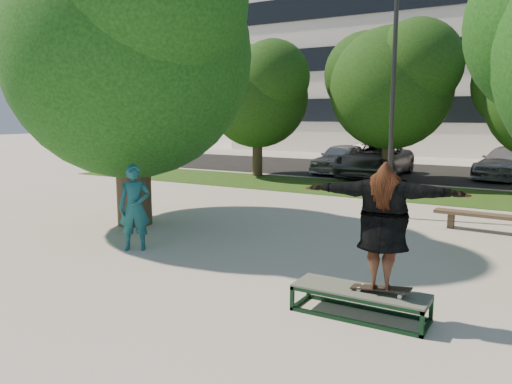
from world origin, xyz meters
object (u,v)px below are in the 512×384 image
Objects in this scene: bench at (499,218)px; bystander at (135,207)px; car_silver_a at (342,158)px; lamppost at (393,97)px; tree_left at (128,41)px; car_grey at (375,160)px; car_dark at (365,157)px; car_silver_b at (508,163)px; grind_box at (360,303)px.

bystander is at bearing -136.33° from bench.
lamppost is at bearing -58.62° from car_silver_a.
bystander is at bearing -81.77° from car_silver_a.
tree_left reaches higher than bench.
bench is at bearing -11.74° from lamppost.
lamppost reaches higher than car_grey.
bystander is 16.40m from car_dark.
car_silver_b is at bearing 36.10° from bystander.
tree_left is at bearing -98.74° from car_dark.
car_silver_a is at bearing -111.40° from car_dark.
car_dark is (0.54, 1.75, -0.05)m from car_silver_a.
grind_box is 15.88m from car_grey.
tree_left is 3.95× the size of grind_box.
bystander reaches higher than grind_box.
tree_left is 1.16× the size of lamppost.
car_silver_a reaches higher than grind_box.
lamppost is 3.39× the size of grind_box.
grind_box is at bearing -77.42° from lamppost.
tree_left is 4.39m from bystander.
bystander is at bearing -91.89° from car_grey.
grind_box is 18.26m from car_dark.
car_grey is at bearing -66.38° from car_dark.
car_silver_b is at bearing 96.66° from bench.
car_silver_b is at bearing 22.72° from car_grey.
lamppost is at bearing -70.44° from car_grey.
bystander is 0.33× the size of car_grey.
grind_box is 0.39× the size of car_silver_b.
bench is 0.55× the size of car_grey.
grind_box is 16.80m from car_silver_a.
bystander reaches higher than car_grey.
car_silver_b is (6.25, -0.01, 0.02)m from car_dark.
car_silver_a is at bearing 117.73° from lamppost.
car_silver_b is at bearing 87.94° from grind_box.
lamppost is 11.12m from car_silver_b.
bystander reaches higher than car_silver_b.
car_dark is (-0.63, 16.39, -0.22)m from bystander.
car_silver_a is at bearing 59.63° from bystander.
lamppost is at bearing 172.00° from bench.
grind_box is at bearing -76.21° from car_dark.
tree_left is at bearing -100.34° from car_grey.
car_silver_b is at bearing -4.28° from car_dark.
lamppost reaches higher than car_silver_a.
lamppost is 10.34m from car_silver_a.
bystander reaches higher than car_silver_a.
car_silver_b is at bearing 78.71° from lamppost.
car_grey is (1.67, -0.39, 0.03)m from car_silver_a.
grind_box is at bearing -80.28° from car_silver_b.
car_dark is (1.16, 14.55, -3.77)m from tree_left.
tree_left reaches higher than bystander.
lamppost is 1.32× the size of car_silver_b.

